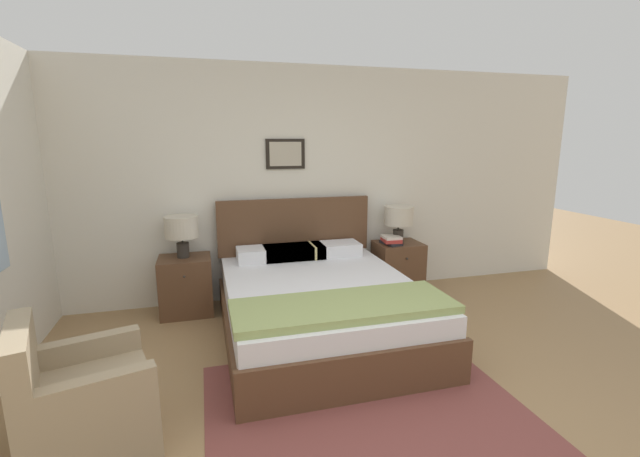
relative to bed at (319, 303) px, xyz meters
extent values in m
plane|color=#99754C|center=(0.00, -1.61, -0.30)|extent=(16.00, 16.00, 0.00)
cube|color=silver|center=(0.00, 1.14, 1.00)|extent=(7.33, 0.06, 2.60)
cube|color=black|center=(-0.08, 1.10, 1.34)|extent=(0.43, 0.02, 0.33)
cube|color=#B2A893|center=(-0.08, 1.08, 1.34)|extent=(0.36, 0.00, 0.26)
cube|color=brown|center=(0.01, -1.26, -0.30)|extent=(2.13, 1.80, 0.01)
cube|color=brown|center=(0.00, -0.04, -0.16)|extent=(1.73, 2.19, 0.28)
cube|color=brown|center=(0.00, -1.11, 0.02)|extent=(1.73, 0.06, 0.08)
cube|color=silver|center=(0.00, -0.04, 0.10)|extent=(1.66, 2.10, 0.25)
cube|color=brown|center=(0.00, 1.02, 0.54)|extent=(1.73, 0.06, 0.62)
cube|color=#8E9E5B|center=(0.00, -0.73, 0.26)|extent=(1.69, 0.61, 0.06)
cube|color=silver|center=(-0.41, 0.79, 0.30)|extent=(0.52, 0.32, 0.14)
cube|color=silver|center=(0.42, 0.79, 0.30)|extent=(0.52, 0.32, 0.14)
cube|color=tan|center=(0.00, 0.79, 0.30)|extent=(0.52, 0.32, 0.14)
cube|color=tan|center=(-0.13, 0.79, 0.30)|extent=(0.52, 0.32, 0.14)
cube|color=#998466|center=(-1.70, -1.11, -0.08)|extent=(0.84, 0.81, 0.44)
cube|color=#998466|center=(-1.98, -1.19, 0.34)|extent=(0.29, 0.66, 0.39)
cube|color=#998466|center=(-1.78, -0.84, 0.21)|extent=(0.69, 0.29, 0.14)
cube|color=#998466|center=(-1.63, -1.37, 0.21)|extent=(0.69, 0.29, 0.14)
cube|color=brown|center=(-1.21, 0.84, 0.00)|extent=(0.53, 0.43, 0.61)
sphere|color=#332D28|center=(-1.21, 0.61, 0.17)|extent=(0.02, 0.02, 0.02)
cube|color=brown|center=(1.21, 0.84, 0.00)|extent=(0.53, 0.43, 0.61)
sphere|color=#332D28|center=(1.21, 0.61, 0.17)|extent=(0.02, 0.02, 0.02)
cylinder|color=#2D2823|center=(-1.21, 0.86, 0.38)|extent=(0.13, 0.13, 0.15)
cylinder|color=#2D2823|center=(-1.21, 0.86, 0.49)|extent=(0.02, 0.02, 0.06)
cylinder|color=beige|center=(-1.21, 0.86, 0.63)|extent=(0.33, 0.33, 0.22)
cylinder|color=#2D2823|center=(1.21, 0.86, 0.38)|extent=(0.13, 0.13, 0.15)
cylinder|color=#2D2823|center=(1.21, 0.86, 0.49)|extent=(0.02, 0.02, 0.06)
cylinder|color=beige|center=(1.21, 0.86, 0.63)|extent=(0.33, 0.33, 0.22)
cube|color=#232328|center=(1.09, 0.80, 0.32)|extent=(0.20, 0.28, 0.03)
cube|color=#B7332D|center=(1.09, 0.80, 0.36)|extent=(0.22, 0.27, 0.04)
cube|color=silver|center=(1.09, 0.80, 0.39)|extent=(0.20, 0.23, 0.03)
camera|label=1|loc=(-0.99, -3.62, 1.51)|focal=24.00mm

